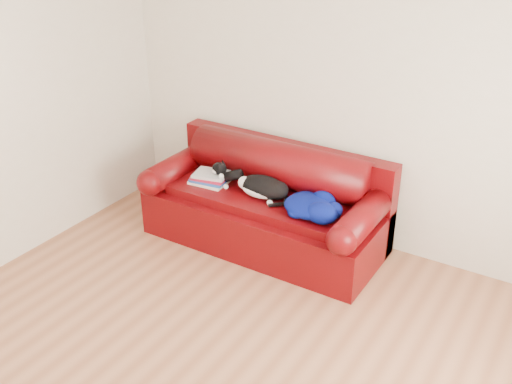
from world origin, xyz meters
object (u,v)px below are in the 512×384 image
sofa_base (264,219)px  book_stack (210,178)px  cat (262,187)px  blanket (312,205)px

sofa_base → book_stack: book_stack is taller
book_stack → cat: (0.54, 0.01, 0.04)m
book_stack → cat: bearing=1.2°
cat → blanket: (0.50, -0.04, -0.02)m
cat → sofa_base: bearing=107.0°
sofa_base → cat: 0.36m
blanket → book_stack: bearing=178.4°
book_stack → cat: size_ratio=0.54×
book_stack → blanket: size_ratio=0.64×
cat → blanket: cat is taller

